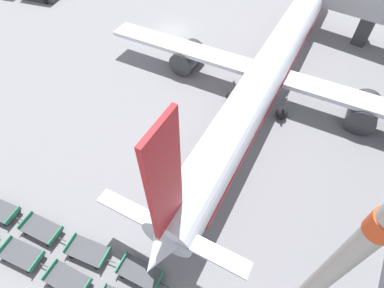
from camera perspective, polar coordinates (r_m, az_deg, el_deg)
name	(u,v)px	position (r m, az deg, el deg)	size (l,w,h in m)	color
ground_plane	(172,31)	(43.80, -3.82, 20.72)	(500.00, 500.00, 0.00)	gray
airplane	(273,63)	(32.68, 15.19, 14.67)	(37.32, 47.43, 13.35)	silver
baggage_dolly_row_near_col_c	(22,255)	(25.29, -29.66, -17.85)	(3.76, 1.97, 0.92)	#424449
baggage_dolly_row_near_col_d	(68,280)	(23.30, -22.53, -22.86)	(3.75, 1.85, 0.92)	#424449
baggage_dolly_row_mid_a_col_b	(0,210)	(27.94, -32.75, -10.59)	(3.76, 1.97, 0.92)	#424449
baggage_dolly_row_mid_a_col_c	(42,229)	(25.55, -26.70, -14.28)	(3.76, 1.89, 0.92)	#424449
baggage_dolly_row_mid_a_col_d	(88,251)	(23.55, -19.16, -18.75)	(3.77, 2.01, 0.92)	#424449
baggage_dolly_row_mid_a_col_e	(141,273)	(22.21, -9.78, -23.01)	(3.75, 1.86, 0.92)	#424449
apron_light_mast	(322,279)	(11.65, 23.52, -22.49)	(2.00, 0.70, 19.51)	#ADA89E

